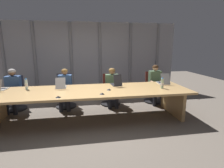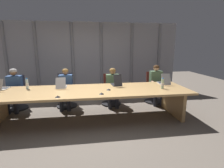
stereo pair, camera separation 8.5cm
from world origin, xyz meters
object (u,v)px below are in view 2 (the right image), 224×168
object	(u,v)px
laptop_left_end	(2,88)
person_right_mid	(156,82)
person_center	(113,85)
office_chair_center	(111,93)
person_left_mid	(66,86)
laptop_left_mid	(61,86)
office_chair_left_mid	(66,94)
laptop_center	(116,83)
laptop_right_mid	(164,82)
conference_mic_right_side	(102,93)
office_chair_left_end	(16,96)
conference_mic_left_side	(58,96)
water_bottle_primary	(27,84)
office_chair_right_mid	(154,91)
person_left_end	(14,87)
conference_mic_middle	(109,89)
water_bottle_secondary	(162,84)

from	to	relation	value
laptop_left_end	person_right_mid	xyz separation A→B (m)	(4.16, 0.57, -0.12)
laptop_left_end	person_center	world-z (taller)	person_center
office_chair_center	person_left_mid	distance (m)	1.37
laptop_left_mid	office_chair_left_mid	distance (m)	0.85
laptop_center	laptop_right_mid	bearing A→B (deg)	-96.44
laptop_right_mid	conference_mic_right_side	xyz separation A→B (m)	(-1.79, -0.77, -0.04)
laptop_left_mid	person_left_mid	xyz separation A→B (m)	(0.04, 0.56, -0.15)
laptop_right_mid	conference_mic_right_side	bearing A→B (deg)	117.80
laptop_left_end	laptop_center	world-z (taller)	laptop_center
office_chair_left_end	conference_mic_left_side	size ratio (longest dim) A/B	8.61
office_chair_left_end	water_bottle_primary	world-z (taller)	water_bottle_primary
office_chair_left_mid	conference_mic_right_side	world-z (taller)	office_chair_left_mid
office_chair_left_end	water_bottle_primary	size ratio (longest dim) A/B	3.51
laptop_right_mid	laptop_center	bearing A→B (deg)	94.11
laptop_left_mid	office_chair_right_mid	xyz separation A→B (m)	(2.77, 0.73, -0.44)
person_left_end	person_center	world-z (taller)	person_left_end
laptop_left_end	laptop_right_mid	distance (m)	4.14
office_chair_right_mid	conference_mic_middle	xyz separation A→B (m)	(-1.62, -1.15, 0.40)
laptop_left_end	person_left_end	distance (m)	0.58
person_center	water_bottle_secondary	size ratio (longest dim) A/B	4.21
laptop_left_end	laptop_left_mid	world-z (taller)	same
water_bottle_primary	water_bottle_secondary	world-z (taller)	water_bottle_primary
laptop_left_mid	office_chair_right_mid	size ratio (longest dim) A/B	0.46
laptop_left_end	office_chair_center	size ratio (longest dim) A/B	0.50
office_chair_left_end	conference_mic_middle	world-z (taller)	office_chair_left_end
laptop_left_end	conference_mic_right_side	distance (m)	2.46
person_left_mid	water_bottle_secondary	distance (m)	2.66
conference_mic_middle	laptop_left_mid	bearing A→B (deg)	159.83
conference_mic_left_side	conference_mic_middle	xyz separation A→B (m)	(1.12, 0.43, 0.00)
laptop_left_mid	conference_mic_left_side	size ratio (longest dim) A/B	3.93
person_center	conference_mic_middle	size ratio (longest dim) A/B	10.23
person_right_mid	water_bottle_primary	size ratio (longest dim) A/B	4.43
water_bottle_secondary	conference_mic_right_side	bearing A→B (deg)	-169.42
office_chair_right_mid	person_left_end	xyz separation A→B (m)	(-4.11, -0.16, 0.31)
laptop_left_end	conference_mic_middle	xyz separation A→B (m)	(2.55, -0.42, -0.04)
laptop_center	office_chair_left_end	bearing A→B (deg)	69.74
laptop_left_end	person_left_mid	bearing A→B (deg)	-63.83
laptop_center	conference_mic_right_side	world-z (taller)	laptop_center
laptop_left_mid	person_center	world-z (taller)	person_center
office_chair_left_end	office_chair_right_mid	bearing A→B (deg)	87.10
laptop_left_mid	laptop_right_mid	bearing A→B (deg)	-91.03
laptop_right_mid	office_chair_left_mid	bearing A→B (deg)	79.76
laptop_right_mid	person_left_end	world-z (taller)	person_left_end
office_chair_right_mid	person_left_end	bearing A→B (deg)	-83.99
laptop_right_mid	office_chair_center	bearing A→B (deg)	67.10
laptop_left_mid	office_chair_right_mid	world-z (taller)	laptop_left_mid
person_right_mid	office_chair_right_mid	bearing A→B (deg)	-176.17
water_bottle_secondary	conference_mic_right_side	xyz separation A→B (m)	(-1.53, -0.29, -0.10)
person_center	water_bottle_primary	distance (m)	2.29
conference_mic_left_side	office_chair_left_end	bearing A→B (deg)	131.41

